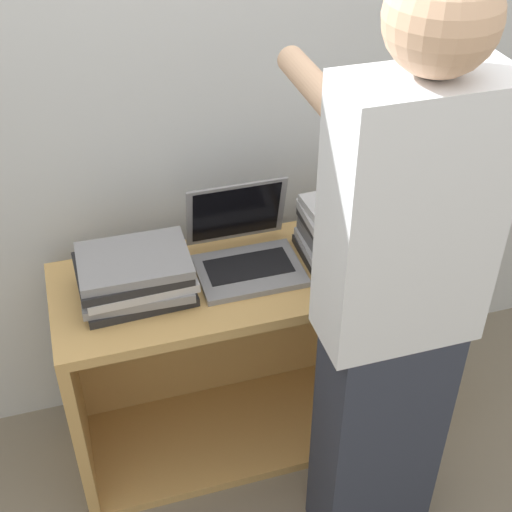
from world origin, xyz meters
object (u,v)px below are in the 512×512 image
at_px(laptop_open, 245,251).
at_px(laptop_stack_right, 356,229).
at_px(laptop_stack_left, 135,276).
at_px(person, 394,314).

height_order(laptop_open, laptop_stack_right, laptop_open).
height_order(laptop_stack_left, laptop_stack_right, laptop_stack_right).
height_order(laptop_open, person, person).
distance_m(laptop_stack_left, person, 0.79).
bearing_deg(laptop_open, person, -65.00).
height_order(laptop_open, laptop_stack_left, laptop_open).
distance_m(laptop_open, laptop_stack_left, 0.36).
relative_size(laptop_open, laptop_stack_right, 0.93).
relative_size(laptop_stack_left, laptop_stack_right, 0.99).
bearing_deg(laptop_stack_left, laptop_open, 7.70).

